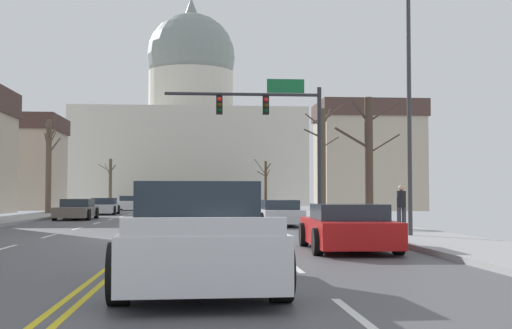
# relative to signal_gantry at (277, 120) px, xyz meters

# --- Properties ---
(ground) EXTENTS (20.00, 180.00, 0.20)m
(ground) POSITION_rel_signal_gantry_xyz_m (-5.43, -12.05, -5.17)
(ground) COLOR #4B4B50
(signal_gantry) EXTENTS (7.91, 0.41, 7.12)m
(signal_gantry) POSITION_rel_signal_gantry_xyz_m (0.00, 0.00, 0.00)
(signal_gantry) COLOR #28282D
(signal_gantry) RESTS_ON ground
(street_lamp_right) EXTENTS (1.97, 0.24, 8.03)m
(street_lamp_right) POSITION_rel_signal_gantry_xyz_m (2.53, -12.98, -0.35)
(street_lamp_right) COLOR #333338
(street_lamp_right) RESTS_ON ground
(capitol_building) EXTENTS (30.52, 23.48, 29.90)m
(capitol_building) POSITION_rel_signal_gantry_xyz_m (-5.43, 63.20, 4.36)
(capitol_building) COLOR beige
(capitol_building) RESTS_ON ground
(sedan_near_00) EXTENTS (2.04, 4.72, 1.17)m
(sedan_near_00) POSITION_rel_signal_gantry_xyz_m (-0.29, -3.31, -4.64)
(sedan_near_00) COLOR silver
(sedan_near_00) RESTS_ON ground
(sedan_near_01) EXTENTS (2.04, 4.30, 1.19)m
(sedan_near_01) POSITION_rel_signal_gantry_xyz_m (-3.69, -10.54, -4.63)
(sedan_near_01) COLOR silver
(sedan_near_01) RESTS_ON ground
(sedan_near_02) EXTENTS (2.24, 4.59, 1.17)m
(sedan_near_02) POSITION_rel_signal_gantry_xyz_m (-0.06, -16.81, -4.63)
(sedan_near_02) COLOR #B71414
(sedan_near_02) RESTS_ON ground
(pickup_truck_near_03) EXTENTS (2.52, 5.29, 1.62)m
(pickup_truck_near_03) POSITION_rel_signal_gantry_xyz_m (-3.81, -23.18, -4.48)
(pickup_truck_near_03) COLOR silver
(pickup_truck_near_03) RESTS_ON ground
(sedan_oncoming_00) EXTENTS (2.04, 4.70, 1.17)m
(sedan_oncoming_00) POSITION_rel_signal_gantry_xyz_m (-10.87, 5.47, -4.64)
(sedan_oncoming_00) COLOR #6B6056
(sedan_oncoming_00) RESTS_ON ground
(sedan_oncoming_01) EXTENTS (2.05, 4.40, 1.17)m
(sedan_oncoming_01) POSITION_rel_signal_gantry_xyz_m (-10.73, 15.14, -4.64)
(sedan_oncoming_01) COLOR silver
(sedan_oncoming_01) RESTS_ON ground
(sedan_oncoming_02) EXTENTS (1.99, 4.29, 1.30)m
(sedan_oncoming_02) POSITION_rel_signal_gantry_xyz_m (-10.38, 28.59, -4.58)
(sedan_oncoming_02) COLOR silver
(sedan_oncoming_02) RESTS_ON ground
(sedan_oncoming_03) EXTENTS (2.06, 4.53, 1.23)m
(sedan_oncoming_03) POSITION_rel_signal_gantry_xyz_m (-7.30, 38.53, -4.62)
(sedan_oncoming_03) COLOR navy
(sedan_oncoming_03) RESTS_ON ground
(flank_building_01) EXTENTS (10.70, 7.83, 8.68)m
(flank_building_01) POSITION_rel_signal_gantry_xyz_m (-22.17, 30.40, -0.80)
(flank_building_01) COLOR #B2A38E
(flank_building_01) RESTS_ON ground
(flank_building_03) EXTENTS (9.22, 7.09, 9.70)m
(flank_building_03) POSITION_rel_signal_gantry_xyz_m (11.18, 26.14, -0.29)
(flank_building_03) COLOR #B2A38E
(flank_building_03) RESTS_ON ground
(bare_tree_00) EXTENTS (1.58, 1.60, 4.80)m
(bare_tree_00) POSITION_rel_signal_gantry_xyz_m (2.46, 32.44, -2.62)
(bare_tree_00) COLOR #4C3D2D
(bare_tree_00) RESTS_ON ground
(bare_tree_01) EXTENTS (1.83, 2.02, 5.03)m
(bare_tree_01) POSITION_rel_signal_gantry_xyz_m (-13.42, 38.45, -2.45)
(bare_tree_01) COLOR brown
(bare_tree_01) RESTS_ON ground
(bare_tree_02) EXTENTS (2.83, 1.01, 5.55)m
(bare_tree_02) POSITION_rel_signal_gantry_xyz_m (3.54, -4.62, -2.18)
(bare_tree_02) COLOR #423328
(bare_tree_02) RESTS_ON ground
(bare_tree_04) EXTENTS (2.16, 1.66, 6.31)m
(bare_tree_04) POSITION_rel_signal_gantry_xyz_m (2.92, 3.42, -1.89)
(bare_tree_04) COLOR #4C3D2D
(bare_tree_04) RESTS_ON ground
(bare_tree_05) EXTENTS (1.23, 2.44, 6.47)m
(bare_tree_05) POSITION_rel_signal_gantry_xyz_m (-14.29, 13.74, -1.66)
(bare_tree_05) COLOR brown
(bare_tree_05) RESTS_ON ground
(pedestrian_00) EXTENTS (0.35, 0.34, 1.63)m
(pedestrian_00) POSITION_rel_signal_gantry_xyz_m (3.64, -9.12, -4.15)
(pedestrian_00) COLOR #33333D
(pedestrian_00) RESTS_ON ground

